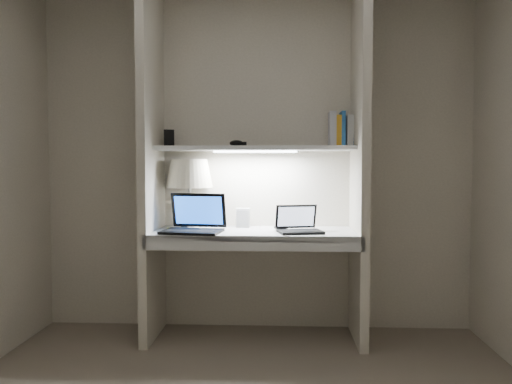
# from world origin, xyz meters

# --- Properties ---
(back_wall) EXTENTS (3.20, 0.01, 2.50)m
(back_wall) POSITION_xyz_m (0.00, 1.50, 1.25)
(back_wall) COLOR beige
(back_wall) RESTS_ON floor
(alcove_panel_left) EXTENTS (0.06, 0.55, 2.50)m
(alcove_panel_left) POSITION_xyz_m (-0.73, 1.23, 1.25)
(alcove_panel_left) COLOR beige
(alcove_panel_left) RESTS_ON floor
(alcove_panel_right) EXTENTS (0.06, 0.55, 2.50)m
(alcove_panel_right) POSITION_xyz_m (0.73, 1.23, 1.25)
(alcove_panel_right) COLOR beige
(alcove_panel_right) RESTS_ON floor
(desk) EXTENTS (1.40, 0.55, 0.04)m
(desk) POSITION_xyz_m (0.00, 1.23, 0.75)
(desk) COLOR white
(desk) RESTS_ON alcove_panel_left
(desk_apron) EXTENTS (1.46, 0.03, 0.10)m
(desk_apron) POSITION_xyz_m (0.00, 0.96, 0.72)
(desk_apron) COLOR silver
(desk_apron) RESTS_ON desk
(shelf) EXTENTS (1.40, 0.36, 0.03)m
(shelf) POSITION_xyz_m (0.00, 1.32, 1.35)
(shelf) COLOR silver
(shelf) RESTS_ON back_wall
(strip_light) EXTENTS (0.60, 0.04, 0.02)m
(strip_light) POSITION_xyz_m (0.00, 1.32, 1.33)
(strip_light) COLOR white
(strip_light) RESTS_ON shelf
(table_lamp) EXTENTS (0.34, 0.34, 0.50)m
(table_lamp) POSITION_xyz_m (-0.49, 1.37, 1.11)
(table_lamp) COLOR white
(table_lamp) RESTS_ON desk
(laptop_main) EXTENTS (0.43, 0.38, 0.26)m
(laptop_main) POSITION_xyz_m (-0.41, 1.15, 0.83)
(laptop_main) COLOR black
(laptop_main) RESTS_ON desk
(laptop_netbook) EXTENTS (0.34, 0.31, 0.19)m
(laptop_netbook) POSITION_xyz_m (0.31, 1.15, 0.81)
(laptop_netbook) COLOR black
(laptop_netbook) RESTS_ON desk
(speaker) EXTENTS (0.10, 0.07, 0.14)m
(speaker) POSITION_xyz_m (-0.09, 1.41, 0.84)
(speaker) COLOR silver
(speaker) RESTS_ON desk
(mouse) EXTENTS (0.13, 0.10, 0.04)m
(mouse) POSITION_xyz_m (0.19, 1.26, 0.79)
(mouse) COLOR black
(mouse) RESTS_ON desk
(cable_coil) EXTENTS (0.12, 0.12, 0.01)m
(cable_coil) POSITION_xyz_m (0.35, 1.16, 0.78)
(cable_coil) COLOR black
(cable_coil) RESTS_ON desk
(sticky_note) EXTENTS (0.09, 0.09, 0.00)m
(sticky_note) POSITION_xyz_m (-0.60, 1.32, 0.77)
(sticky_note) COLOR yellow
(sticky_note) RESTS_ON desk
(book_row) EXTENTS (0.24, 0.17, 0.25)m
(book_row) POSITION_xyz_m (0.65, 1.38, 1.48)
(book_row) COLOR silver
(book_row) RESTS_ON shelf
(shelf_box) EXTENTS (0.08, 0.07, 0.13)m
(shelf_box) POSITION_xyz_m (-0.64, 1.39, 1.43)
(shelf_box) COLOR black
(shelf_box) RESTS_ON shelf
(shelf_gadget) EXTENTS (0.13, 0.11, 0.05)m
(shelf_gadget) POSITION_xyz_m (-0.14, 1.34, 1.39)
(shelf_gadget) COLOR black
(shelf_gadget) RESTS_ON shelf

